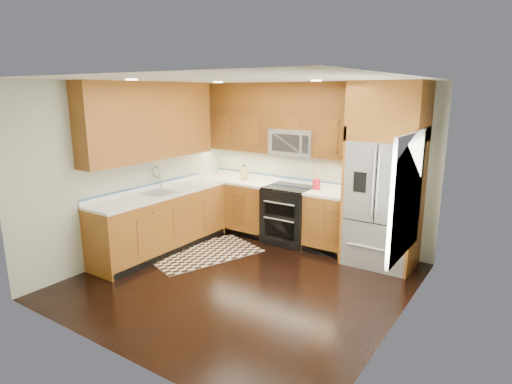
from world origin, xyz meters
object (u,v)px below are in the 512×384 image
Objects in this scene: rug at (204,253)px; knife_block at (244,173)px; utensil_crock at (317,182)px; range at (289,215)px; refrigerator at (385,176)px.

knife_block is at bearing 116.08° from rug.
utensil_crock reaches higher than knife_block.
knife_block is (-0.97, 0.09, 0.58)m from range.
knife_block is at bearing 174.77° from range.
utensil_crock is (1.27, 1.29, 1.05)m from rug.
utensil_crock is at bearing -0.10° from knife_block.
refrigerator reaches higher than knife_block.
range reaches higher than rug.
utensil_crock is at bearing 173.62° from refrigerator.
knife_block is at bearing 177.12° from refrigerator.
rug is 5.98× the size of knife_block.
rug is 4.70× the size of utensil_crock.
rug is at bearing -153.95° from refrigerator.
range is 2.71× the size of utensil_crock.
utensil_crock reaches higher than range.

